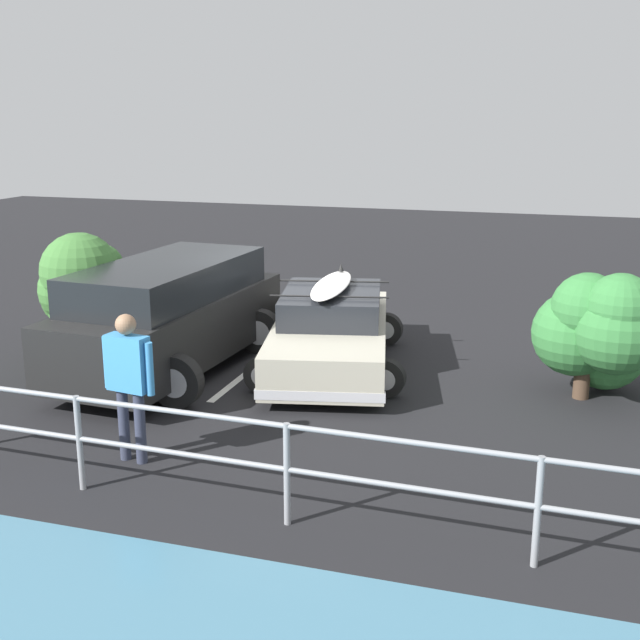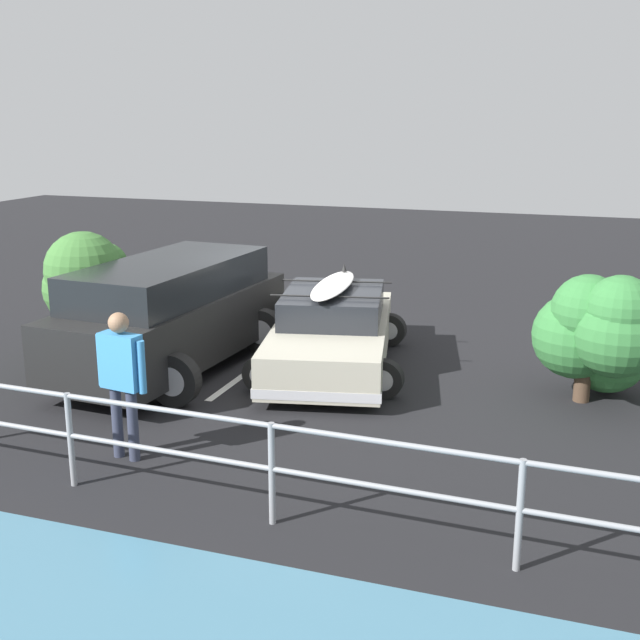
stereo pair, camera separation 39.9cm
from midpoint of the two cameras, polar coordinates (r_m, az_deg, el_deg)
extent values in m
cube|color=black|center=(13.66, -0.93, -2.94)|extent=(44.00, 44.00, 0.02)
cube|color=silver|center=(13.72, -3.11, -2.83)|extent=(0.12, 4.28, 0.00)
cube|color=#B7B29E|center=(13.19, 1.72, -1.37)|extent=(2.71, 4.74, 0.64)
cube|color=#23262B|center=(13.23, 1.80, 1.11)|extent=(2.00, 2.43, 0.45)
cube|color=silver|center=(11.18, 0.73, -5.40)|extent=(1.81, 0.49, 0.14)
cube|color=silver|center=(15.35, 2.42, 0.15)|extent=(1.81, 0.49, 0.14)
cylinder|color=black|center=(11.89, 5.54, -4.19)|extent=(0.58, 0.18, 0.58)
cylinder|color=#B7B7BC|center=(11.89, 5.54, -4.19)|extent=(0.32, 0.19, 0.32)
cylinder|color=black|center=(12.05, -3.21, -3.88)|extent=(0.58, 0.18, 0.58)
cylinder|color=#B7B7BC|center=(12.05, -3.21, -3.88)|extent=(0.32, 0.19, 0.32)
cylinder|color=black|center=(14.53, 5.79, -0.70)|extent=(0.58, 0.18, 0.58)
cylinder|color=#B7B7BC|center=(14.53, 5.79, -0.70)|extent=(0.32, 0.19, 0.32)
cylinder|color=black|center=(14.67, -1.38, -0.48)|extent=(0.58, 0.18, 0.58)
cylinder|color=#B7B7BC|center=(14.67, -1.38, -0.48)|extent=(0.32, 0.19, 0.32)
cylinder|color=black|center=(12.59, 1.58, 1.67)|extent=(1.85, 0.43, 0.03)
cylinder|color=black|center=(13.74, 2.02, 2.76)|extent=(1.85, 0.43, 0.03)
ellipsoid|color=white|center=(13.16, 1.82, 2.50)|extent=(0.80, 2.43, 0.09)
cone|color=black|center=(14.06, 2.55, 3.75)|extent=(0.10, 0.10, 0.14)
cube|color=black|center=(13.17, -9.63, -0.39)|extent=(2.09, 4.84, 0.99)
cube|color=black|center=(12.99, -9.77, 2.93)|extent=(1.88, 3.79, 0.57)
cylinder|color=black|center=(15.23, -4.75, 2.19)|extent=(0.71, 0.22, 0.70)
cylinder|color=black|center=(11.64, -9.35, -4.21)|extent=(0.78, 0.22, 0.78)
cylinder|color=#B7B7BC|center=(11.64, -9.35, -4.21)|extent=(0.43, 0.23, 0.43)
cylinder|color=black|center=(12.68, -16.53, -3.06)|extent=(0.78, 0.22, 0.78)
cylinder|color=#B7B7BC|center=(12.68, -16.53, -3.06)|extent=(0.43, 0.23, 0.43)
cylinder|color=black|center=(14.03, -3.28, -0.78)|extent=(0.78, 0.22, 0.78)
cylinder|color=#B7B7BC|center=(14.03, -3.28, -0.78)|extent=(0.43, 0.23, 0.43)
cylinder|color=black|center=(14.90, -9.73, -0.05)|extent=(0.78, 0.22, 0.78)
cylinder|color=#B7B7BC|center=(14.90, -9.73, -0.05)|extent=(0.43, 0.23, 0.43)
cylinder|color=#33384C|center=(9.93, -12.04, -7.33)|extent=(0.13, 0.13, 0.90)
cylinder|color=#33384C|center=(10.08, -13.12, -7.06)|extent=(0.13, 0.13, 0.90)
cube|color=#3D8ED1|center=(9.74, -12.84, -2.88)|extent=(0.55, 0.28, 0.68)
sphere|color=#9E7556|center=(9.62, -12.99, -0.19)|extent=(0.24, 0.24, 0.24)
cylinder|color=#3D8ED1|center=(9.56, -11.40, -3.32)|extent=(0.09, 0.09, 0.64)
cylinder|color=#3D8ED1|center=(9.95, -14.19, -2.77)|extent=(0.09, 0.09, 0.64)
cylinder|color=gray|center=(7.75, 15.49, -13.28)|extent=(0.07, 0.07, 1.10)
cylinder|color=gray|center=(8.26, -2.04, -10.89)|extent=(0.07, 0.07, 1.10)
cylinder|color=gray|center=(9.41, -16.15, -8.20)|extent=(0.07, 0.07, 1.10)
cylinder|color=gray|center=(8.05, -2.07, -7.52)|extent=(9.84, 0.33, 0.06)
cylinder|color=gray|center=(8.24, -2.04, -10.54)|extent=(9.84, 0.33, 0.06)
cylinder|color=#4C3828|center=(12.40, 19.01, -4.55)|extent=(0.24, 0.24, 0.42)
sphere|color=#387F3D|center=(11.93, 21.26, -0.95)|extent=(1.23, 1.23, 1.23)
sphere|color=#387F3D|center=(12.08, 19.44, 0.61)|extent=(1.05, 1.05, 1.05)
sphere|color=#387F3D|center=(12.32, 18.62, -1.07)|extent=(1.26, 1.26, 1.26)
sphere|color=#387F3D|center=(12.69, 20.59, -2.12)|extent=(1.23, 1.23, 1.23)
sphere|color=#387F3D|center=(12.56, 20.16, -1.56)|extent=(0.92, 0.92, 0.92)
sphere|color=#387F3D|center=(11.79, 21.51, 0.64)|extent=(0.98, 0.98, 0.98)
cylinder|color=#4C3828|center=(14.28, -15.75, -1.73)|extent=(0.22, 0.22, 0.45)
sphere|color=#427A38|center=(14.17, -14.29, 3.74)|extent=(0.81, 0.81, 0.81)
sphere|color=#427A38|center=(13.69, -15.65, 3.42)|extent=(1.29, 1.29, 1.29)
sphere|color=#427A38|center=(13.83, -16.18, 2.18)|extent=(1.09, 1.09, 1.09)
sphere|color=#427A38|center=(13.74, -15.28, 0.02)|extent=(0.78, 0.78, 0.78)
sphere|color=#427A38|center=(14.10, -16.03, 0.60)|extent=(0.83, 0.83, 0.83)
sphere|color=#427A38|center=(14.28, -16.30, 1.67)|extent=(0.96, 0.96, 0.96)
sphere|color=#427A38|center=(14.04, -16.03, 2.32)|extent=(1.13, 1.13, 1.13)
camera|label=1|loc=(0.20, -89.09, 0.24)|focal=45.00mm
camera|label=2|loc=(0.20, 90.91, -0.24)|focal=45.00mm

